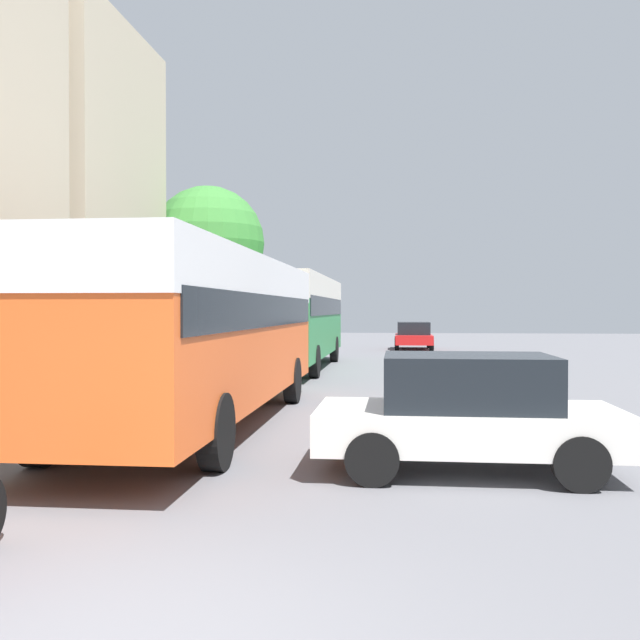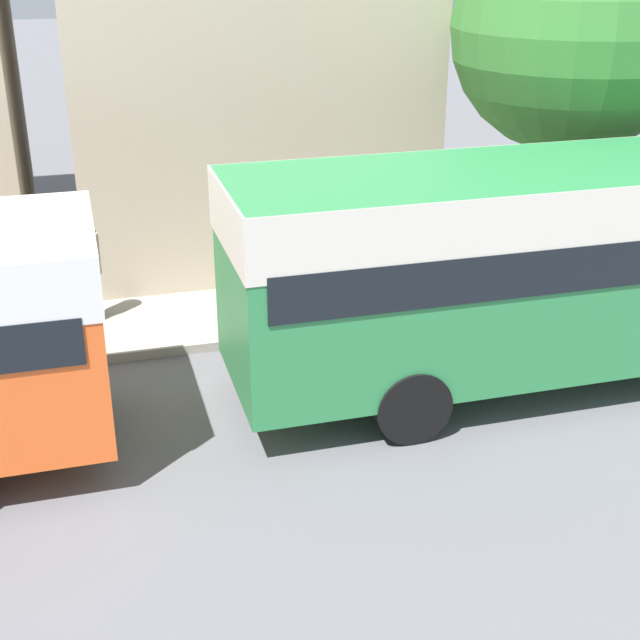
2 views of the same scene
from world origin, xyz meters
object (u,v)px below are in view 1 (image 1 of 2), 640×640
Objects in this scene: car_far_curb at (468,411)px; pedestrian_walking_away at (229,336)px; car_crossing at (413,335)px; bus_lead at (198,317)px; bus_following at (294,310)px; pedestrian_near_curb at (116,350)px.

car_far_curb is 20.58m from pedestrian_walking_away.
car_far_curb is (0.03, -28.08, 0.02)m from car_crossing.
bus_lead is at bearing 55.00° from car_far_curb.
bus_following is 6.46× the size of pedestrian_near_curb.
pedestrian_near_curb reaches higher than pedestrian_walking_away.
car_crossing is 21.25m from pedestrian_near_curb.
bus_following is at bearing 16.03° from car_far_curb.
car_far_curb is 2.26× the size of pedestrian_walking_away.
pedestrian_near_curb is (-8.01, -19.68, 0.27)m from car_crossing.
pedestrian_walking_away is at bearing 131.62° from bus_following.
pedestrian_walking_away is (-3.17, 3.57, -1.06)m from bus_following.
pedestrian_walking_away is at bearing 21.78° from car_far_curb.
bus_lead reaches higher than car_crossing.
car_far_curb is at bearing -89.94° from car_crossing.
car_far_curb is 11.63m from pedestrian_near_curb.
pedestrian_near_curb is at bearing -116.57° from bus_following.
pedestrian_walking_away is (-3.26, 16.05, -0.93)m from bus_lead.
bus_lead reaches higher than pedestrian_near_curb.
pedestrian_walking_away is at bearing 101.49° from bus_lead.
car_crossing is 11.76m from pedestrian_walking_away.
bus_lead is 6.44× the size of pedestrian_walking_away.
pedestrian_near_curb is at bearing -112.16° from car_crossing.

